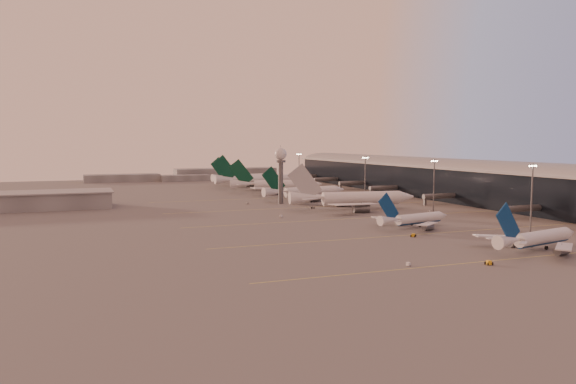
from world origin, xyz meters
name	(u,v)px	position (x,y,z in m)	size (l,w,h in m)	color
ground	(393,242)	(0.00, 0.00, 0.00)	(700.00, 700.00, 0.00)	#565454
taxiway_markings	(384,216)	(30.00, 56.00, 0.01)	(180.00, 185.25, 0.02)	#EBDF52
terminal	(453,180)	(107.88, 110.09, 10.52)	(57.00, 362.00, 23.04)	black
hangar	(24,201)	(-120.00, 140.00, 4.32)	(82.00, 27.00, 8.50)	slate
radar_tower	(281,164)	(5.00, 120.00, 20.95)	(6.40, 6.40, 31.10)	#505257
mast_a	(532,194)	(58.00, 0.00, 13.74)	(3.60, 0.56, 25.00)	#505257
mast_b	(434,184)	(55.00, 55.00, 13.74)	(3.60, 0.56, 25.00)	#505257
mast_c	(365,177)	(50.00, 110.00, 13.74)	(3.60, 0.56, 25.00)	#505257
mast_d	(299,169)	(48.00, 200.00, 13.74)	(3.60, 0.56, 25.00)	#505257
distant_horizon	(196,175)	(2.62, 325.14, 3.89)	(165.00, 37.50, 9.00)	slate
narrowbody_near	(538,240)	(32.84, -28.48, 3.18)	(39.67, 31.31, 15.71)	silver
narrowbody_mid	(415,220)	(23.75, 23.23, 2.90)	(36.16, 28.56, 14.31)	silver
widebody_white	(354,201)	(29.35, 83.74, 3.93)	(64.30, 51.20, 22.69)	silver
greentail_a	(306,194)	(24.88, 133.31, 3.45)	(53.58, 42.99, 19.53)	silver
greentail_b	(277,187)	(24.29, 179.68, 3.85)	(58.94, 47.02, 21.81)	silver
greentail_c	(258,182)	(25.94, 223.11, 4.19)	(65.34, 52.61, 23.73)	silver
greentail_d	(247,180)	(26.85, 253.45, 3.79)	(58.46, 46.76, 21.46)	silver
gsv_truck_a	(409,262)	(-14.75, -32.18, 1.05)	(5.39, 3.24, 2.05)	silver
gsv_tug_near	(489,263)	(5.71, -38.91, 0.56)	(2.85, 4.14, 1.10)	gold
gsv_catering_a	(565,229)	(66.00, -7.90, 1.92)	(5.01, 2.99, 3.84)	silver
gsv_tug_mid	(413,235)	(11.86, 6.03, 0.55)	(4.14, 4.24, 1.06)	gold
gsv_truck_b	(439,218)	(43.78, 35.50, 1.15)	(5.72, 2.37, 2.26)	slate
gsv_truck_c	(281,215)	(-13.54, 68.97, 1.17)	(5.52, 5.40, 2.30)	silver
gsv_catering_b	(429,208)	(57.26, 61.16, 1.77)	(4.63, 2.79, 3.55)	silver
gsv_tug_far	(313,208)	(12.01, 93.53, 0.55)	(3.26, 4.24, 1.07)	slate
gsv_truck_d	(247,202)	(-12.42, 123.81, 0.99)	(2.90, 5.10, 1.95)	slate
gsv_tug_hangar	(320,196)	(40.21, 147.55, 0.57)	(4.27, 3.02, 1.11)	gold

